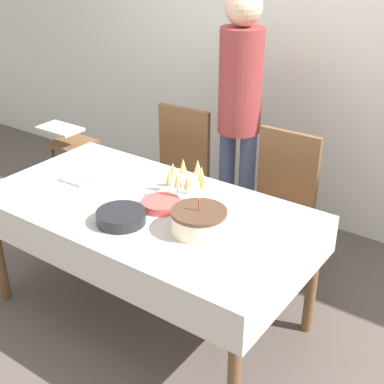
{
  "coord_description": "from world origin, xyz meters",
  "views": [
    {
      "loc": [
        1.66,
        -1.91,
        2.08
      ],
      "look_at": [
        0.25,
        0.07,
        0.85
      ],
      "focal_mm": 50.0,
      "sensor_mm": 36.0,
      "label": 1
    }
  ],
  "objects": [
    {
      "name": "dining_table",
      "position": [
        0.0,
        0.0,
        0.63
      ],
      "size": [
        1.79,
        0.96,
        0.73
      ],
      "color": "silver",
      "rests_on": "ground_plane"
    },
    {
      "name": "ground_plane",
      "position": [
        0.0,
        0.0,
        0.0
      ],
      "size": [
        12.0,
        12.0,
        0.0
      ],
      "primitive_type": "plane",
      "color": "#564C47"
    },
    {
      "name": "person_standing",
      "position": [
        -0.02,
        0.99,
        1.06
      ],
      "size": [
        0.28,
        0.28,
        1.74
      ],
      "color": "#3F4C72",
      "rests_on": "ground_plane"
    },
    {
      "name": "birthday_cake",
      "position": [
        0.39,
        -0.06,
        0.79
      ],
      "size": [
        0.27,
        0.27,
        0.19
      ],
      "color": "beige",
      "rests_on": "dining_table"
    },
    {
      "name": "plate_stack_main",
      "position": [
        0.02,
        -0.22,
        0.76
      ],
      "size": [
        0.25,
        0.25,
        0.06
      ],
      "color": "black",
      "rests_on": "dining_table"
    },
    {
      "name": "plate_stack_dessert",
      "position": [
        0.09,
        0.02,
        0.75
      ],
      "size": [
        0.21,
        0.21,
        0.04
      ],
      "color": "#CC4C47",
      "rests_on": "dining_table"
    },
    {
      "name": "dining_chair_far_right",
      "position": [
        0.39,
        0.8,
        0.52
      ],
      "size": [
        0.42,
        0.42,
        0.95
      ],
      "color": "brown",
      "rests_on": "ground_plane"
    },
    {
      "name": "fork_pile",
      "position": [
        -0.52,
        -0.03,
        0.74
      ],
      "size": [
        0.17,
        0.07,
        0.02
      ],
      "color": "silver",
      "rests_on": "dining_table"
    },
    {
      "name": "napkin_pile",
      "position": [
        -0.53,
        0.14,
        0.73
      ],
      "size": [
        0.15,
        0.15,
        0.01
      ],
      "color": "white",
      "rests_on": "dining_table"
    },
    {
      "name": "dining_chair_far_left",
      "position": [
        -0.4,
        0.8,
        0.52
      ],
      "size": [
        0.45,
        0.45,
        0.95
      ],
      "color": "brown",
      "rests_on": "ground_plane"
    },
    {
      "name": "wall_back",
      "position": [
        0.0,
        1.6,
        1.35
      ],
      "size": [
        8.0,
        0.05,
        2.7
      ],
      "color": "silver",
      "rests_on": "ground_plane"
    },
    {
      "name": "high_chair",
      "position": [
        -1.33,
        0.67,
        0.48
      ],
      "size": [
        0.33,
        0.35,
        0.71
      ],
      "color": "brown",
      "rests_on": "ground_plane"
    },
    {
      "name": "cake_knife",
      "position": [
        0.36,
        -0.3,
        0.73
      ],
      "size": [
        0.3,
        0.03,
        0.0
      ],
      "color": "silver",
      "rests_on": "dining_table"
    },
    {
      "name": "champagne_tray",
      "position": [
        0.12,
        0.21,
        0.82
      ],
      "size": [
        0.33,
        0.33,
        0.18
      ],
      "color": "silver",
      "rests_on": "dining_table"
    }
  ]
}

